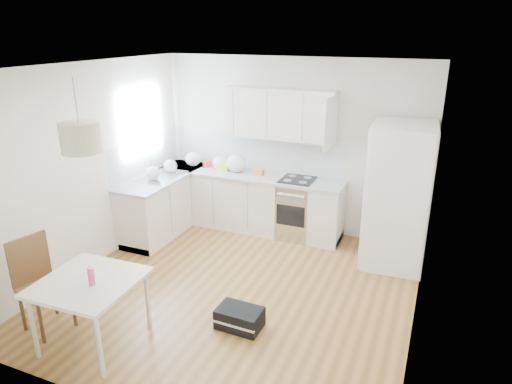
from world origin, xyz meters
TOP-DOWN VIEW (x-y plane):
  - floor at (0.00, 0.00)m, footprint 4.20×4.20m
  - ceiling at (0.00, 0.00)m, footprint 4.20×4.20m
  - wall_back at (0.00, 2.10)m, footprint 4.20×0.00m
  - wall_left at (-2.10, 0.00)m, footprint 0.00×4.20m
  - wall_right at (2.10, 0.00)m, footprint 0.00×4.20m
  - window_glassblock at (-2.09, 1.15)m, footprint 0.02×1.00m
  - cabinets_back at (-0.60, 1.80)m, footprint 3.00×0.60m
  - cabinets_left at (-1.80, 1.20)m, footprint 0.60×1.80m
  - counter_back at (-0.60, 1.80)m, footprint 3.02×0.64m
  - counter_left at (-1.80, 1.20)m, footprint 0.64×1.82m
  - backsplash_back at (-0.60, 2.09)m, footprint 3.00×0.01m
  - backsplash_left at (-2.09, 1.20)m, footprint 0.01×1.80m
  - upper_cabinets at (-0.15, 1.94)m, footprint 1.70×0.32m
  - range_oven at (0.20, 1.80)m, footprint 0.50×0.61m
  - sink at (-1.80, 1.15)m, footprint 0.50×0.80m
  - refrigerator at (1.70, 1.55)m, footprint 0.97×1.02m
  - dining_table at (-0.91, -1.49)m, footprint 0.96×0.96m
  - dining_chair at (-1.54, -1.48)m, footprint 0.52×0.52m
  - drink_bottle at (-0.82, -1.53)m, footprint 0.07×0.07m
  - gym_bag at (0.36, -0.67)m, footprint 0.50×0.33m
  - pendant_lamp at (-0.79, -1.46)m, footprint 0.42×0.42m
  - grocery_bag_a at (-1.64, 1.84)m, footprint 0.26×0.22m
  - grocery_bag_b at (-1.12, 1.84)m, footprint 0.25×0.21m
  - grocery_bag_c at (-0.83, 1.81)m, footprint 0.32×0.27m
  - grocery_bag_d at (-1.80, 1.41)m, footprint 0.22×0.19m
  - grocery_bag_e at (-1.82, 0.97)m, footprint 0.23×0.20m
  - snack_orange at (-0.43, 1.80)m, footprint 0.15×0.09m
  - snack_yellow at (-1.05, 1.80)m, footprint 0.18×0.12m
  - snack_red at (-1.38, 1.88)m, footprint 0.17×0.15m

SIDE VIEW (x-z plane):
  - floor at x=0.00m, z-range 0.00..0.00m
  - gym_bag at x=0.36m, z-range 0.00..0.22m
  - cabinets_back at x=-0.60m, z-range 0.00..0.88m
  - cabinets_left at x=-1.80m, z-range 0.00..0.88m
  - range_oven at x=0.20m, z-range 0.00..0.88m
  - dining_chair at x=-1.54m, z-range 0.00..1.03m
  - dining_table at x=-0.91m, z-range 0.29..1.02m
  - drink_bottle at x=-0.82m, z-range 0.73..0.95m
  - counter_back at x=-0.60m, z-range 0.88..0.92m
  - counter_left at x=-1.80m, z-range 0.88..0.92m
  - sink at x=-1.80m, z-range 0.84..0.99m
  - refrigerator at x=1.70m, z-range 0.00..1.94m
  - snack_orange at x=-0.43m, z-range 0.92..1.02m
  - snack_red at x=-1.38m, z-range 0.92..1.02m
  - snack_yellow at x=-1.05m, z-range 0.92..1.04m
  - grocery_bag_d at x=-1.80m, z-range 0.92..1.12m
  - grocery_bag_e at x=-1.82m, z-range 0.92..1.13m
  - grocery_bag_b at x=-1.12m, z-range 0.92..1.14m
  - grocery_bag_a at x=-1.64m, z-range 0.92..1.15m
  - grocery_bag_c at x=-0.83m, z-range 0.92..1.20m
  - backsplash_back at x=-0.60m, z-range 0.92..1.50m
  - backsplash_left at x=-2.09m, z-range 0.92..1.50m
  - wall_back at x=0.00m, z-range -0.75..3.45m
  - wall_left at x=-2.10m, z-range -0.75..3.45m
  - wall_right at x=2.10m, z-range -0.75..3.45m
  - window_glassblock at x=-2.09m, z-range 1.25..2.25m
  - upper_cabinets at x=-0.15m, z-range 1.50..2.25m
  - pendant_lamp at x=-0.79m, z-range 2.05..2.31m
  - ceiling at x=0.00m, z-range 2.70..2.70m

